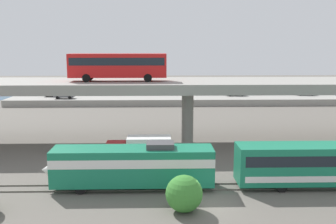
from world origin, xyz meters
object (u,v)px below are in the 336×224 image
Objects in this scene: parked_car_0 at (54,93)px; parked_car_1 at (236,92)px; parked_car_3 at (305,92)px; service_truck_west at (141,150)px; parked_car_2 at (65,95)px; transit_bus_on_overpass at (118,65)px; train_locomotive at (125,164)px.

parked_car_1 is (39.98, 0.29, 0.00)m from parked_car_0.
parked_car_0 is 1.00× the size of parked_car_1.
parked_car_3 is (15.75, 0.48, 0.00)m from parked_car_1.
service_truck_west reaches higher than parked_car_0.
parked_car_1 and parked_car_2 have the same top height.
transit_bus_on_overpass reaches higher than parked_car_3.
train_locomotive is at bearing 109.00° from parked_car_2.
transit_bus_on_overpass is 43.66m from parked_car_1.
parked_car_0 is (-19.80, 51.91, -0.06)m from train_locomotive.
parked_car_3 is (34.86, 45.88, 0.50)m from service_truck_west.
transit_bus_on_overpass is at bearing -82.63° from train_locomotive.
parked_car_1 is 1.05× the size of parked_car_2.
parked_car_0 is at bearing 0.79° from parked_car_3.
transit_bus_on_overpass is at bearing 44.45° from parked_car_3.
parked_car_1 is at bearing -111.14° from train_locomotive.
service_truck_west reaches higher than parked_car_1.
transit_bus_on_overpass reaches higher than parked_car_2.
parked_car_3 is (55.73, 0.77, 0.00)m from parked_car_0.
parked_car_2 is 52.81m from parked_car_3.
transit_bus_on_overpass is at bearing 113.99° from parked_car_2.
parked_car_0 is at bearing 0.41° from parked_car_1.
parked_car_0 and parked_car_2 have the same top height.
parked_car_2 is (-36.89, -3.69, -0.00)m from parked_car_1.
service_truck_west reaches higher than parked_car_2.
parked_car_1 is at bearing -112.82° from service_truck_west.
transit_bus_on_overpass is at bearing -63.98° from parked_car_0.
transit_bus_on_overpass reaches higher than service_truck_west.
train_locomotive is 3.51× the size of parked_car_0.
transit_bus_on_overpass is 2.93× the size of parked_car_2.
parked_car_2 is (-17.79, 41.71, 0.50)m from service_truck_west.
parked_car_1 is (22.19, 36.74, -8.03)m from transit_bus_on_overpass.
train_locomotive is at bearing -82.63° from transit_bus_on_overpass.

